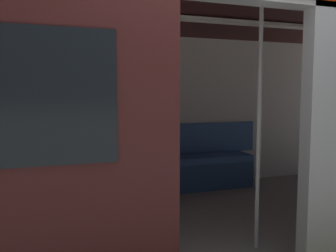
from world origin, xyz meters
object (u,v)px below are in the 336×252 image
(book, at_px, (102,161))
(grab_pole_far, at_px, (259,127))
(train_car, at_px, (172,77))
(person_seated, at_px, (134,145))
(grab_pole_door, at_px, (163,131))
(bench_seat, at_px, (149,168))
(handbag, at_px, (161,152))

(book, bearing_deg, grab_pole_far, 133.89)
(train_car, relative_size, person_seated, 5.32)
(book, relative_size, grab_pole_door, 0.10)
(bench_seat, height_order, grab_pole_door, grab_pole_door)
(bench_seat, height_order, handbag, handbag)
(handbag, bearing_deg, book, -1.24)
(handbag, bearing_deg, grab_pole_far, 97.67)
(grab_pole_far, bearing_deg, train_car, -57.59)
(person_seated, height_order, book, person_seated)
(train_car, height_order, person_seated, train_car)
(person_seated, relative_size, handbag, 4.63)
(train_car, bearing_deg, grab_pole_door, 65.92)
(person_seated, relative_size, grab_pole_door, 0.56)
(bench_seat, distance_m, handbag, 0.27)
(person_seated, relative_size, book, 5.47)
(person_seated, relative_size, grab_pole_far, 0.56)
(book, bearing_deg, grab_pole_door, 110.78)
(train_car, xyz_separation_m, book, (0.56, -1.18, -1.04))
(train_car, bearing_deg, book, -64.40)
(bench_seat, relative_size, book, 13.84)
(train_car, height_order, bench_seat, train_car)
(book, height_order, grab_pole_door, grab_pole_door)
(grab_pole_far, bearing_deg, person_seated, -70.17)
(handbag, relative_size, grab_pole_far, 0.12)
(person_seated, height_order, handbag, person_seated)
(person_seated, distance_m, handbag, 0.44)
(bench_seat, height_order, person_seated, person_seated)
(bench_seat, relative_size, handbag, 11.71)
(handbag, height_order, grab_pole_far, grab_pole_far)
(book, height_order, grab_pole_far, grab_pole_far)
(handbag, xyz_separation_m, grab_pole_far, (-0.26, 1.96, 0.52))
(train_car, xyz_separation_m, bench_seat, (-0.07, -1.11, -1.17))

